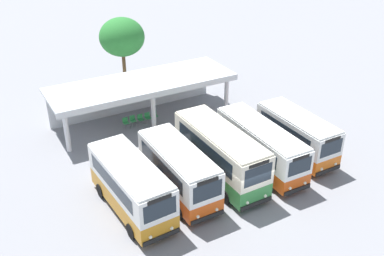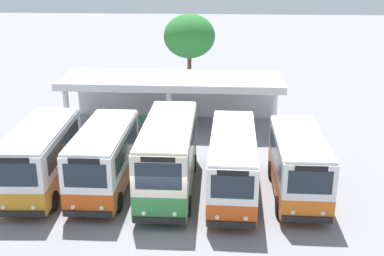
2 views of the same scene
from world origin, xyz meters
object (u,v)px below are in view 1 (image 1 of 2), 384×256
(city_bus_nearest_orange, at_px, (131,185))
(waiting_chair_fifth_seat, at_px, (154,115))
(city_bus_middle_cream, at_px, (220,153))
(waiting_chair_second_from_end, at_px, (133,120))
(city_bus_fifth_blue, at_px, (297,134))
(waiting_chair_end_by_column, at_px, (126,122))
(waiting_chair_fourth_seat, at_px, (148,117))
(city_bus_second_in_row, at_px, (178,170))
(waiting_chair_middle_seat, at_px, (140,118))
(city_bus_fourth_amber, at_px, (260,145))

(city_bus_nearest_orange, distance_m, waiting_chair_fifth_seat, 11.46)
(city_bus_middle_cream, bearing_deg, waiting_chair_second_from_end, 102.53)
(city_bus_fifth_blue, relative_size, waiting_chair_second_from_end, 7.59)
(waiting_chair_end_by_column, height_order, waiting_chair_second_from_end, same)
(waiting_chair_fifth_seat, bearing_deg, waiting_chair_fourth_seat, -174.33)
(waiting_chair_end_by_column, distance_m, waiting_chair_fourth_seat, 1.87)
(city_bus_middle_cream, relative_size, waiting_chair_fifth_seat, 9.22)
(waiting_chair_second_from_end, bearing_deg, waiting_chair_fourth_seat, -4.99)
(city_bus_nearest_orange, relative_size, waiting_chair_second_from_end, 8.29)
(city_bus_second_in_row, bearing_deg, waiting_chair_fifth_seat, 73.54)
(city_bus_nearest_orange, bearing_deg, waiting_chair_fourth_seat, 61.18)
(waiting_chair_middle_seat, bearing_deg, city_bus_second_in_row, -99.48)
(city_bus_fifth_blue, height_order, waiting_chair_second_from_end, city_bus_fifth_blue)
(city_bus_middle_cream, relative_size, city_bus_fifth_blue, 1.21)
(city_bus_middle_cream, height_order, waiting_chair_end_by_column, city_bus_middle_cream)
(city_bus_fourth_amber, distance_m, waiting_chair_middle_seat, 10.66)
(city_bus_middle_cream, distance_m, waiting_chair_fourth_seat, 9.53)
(city_bus_fourth_amber, relative_size, waiting_chair_second_from_end, 9.19)
(waiting_chair_second_from_end, relative_size, waiting_chair_fifth_seat, 1.00)
(waiting_chair_middle_seat, height_order, waiting_chair_fifth_seat, same)
(city_bus_middle_cream, xyz_separation_m, waiting_chair_second_from_end, (-2.11, 9.50, -1.39))
(waiting_chair_second_from_end, bearing_deg, city_bus_fifth_blue, -49.46)
(waiting_chair_end_by_column, bearing_deg, city_bus_nearest_orange, -109.55)
(city_bus_nearest_orange, xyz_separation_m, waiting_chair_end_by_column, (3.45, 9.71, -1.24))
(city_bus_fourth_amber, bearing_deg, city_bus_nearest_orange, -179.23)
(city_bus_middle_cream, bearing_deg, waiting_chair_fourth_seat, 95.26)
(waiting_chair_second_from_end, bearing_deg, waiting_chair_middle_seat, -8.41)
(city_bus_nearest_orange, relative_size, city_bus_middle_cream, 0.90)
(waiting_chair_middle_seat, relative_size, waiting_chair_fifth_seat, 1.00)
(city_bus_nearest_orange, bearing_deg, city_bus_fifth_blue, 0.37)
(city_bus_middle_cream, relative_size, waiting_chair_end_by_column, 9.22)
(city_bus_middle_cream, distance_m, city_bus_fourth_amber, 3.10)
(city_bus_nearest_orange, bearing_deg, city_bus_fourth_amber, 0.77)
(city_bus_fourth_amber, xyz_separation_m, waiting_chair_second_from_end, (-5.20, 9.65, -1.17))
(city_bus_second_in_row, height_order, waiting_chair_middle_seat, city_bus_second_in_row)
(city_bus_second_in_row, distance_m, waiting_chair_fifth_seat, 10.13)
(city_bus_second_in_row, xyz_separation_m, waiting_chair_end_by_column, (0.36, 9.63, -1.23))
(city_bus_middle_cream, relative_size, waiting_chair_second_from_end, 9.22)
(waiting_chair_middle_seat, xyz_separation_m, waiting_chair_fourth_seat, (0.62, -0.02, 0.00))
(city_bus_middle_cream, height_order, city_bus_fourth_amber, city_bus_middle_cream)
(city_bus_nearest_orange, xyz_separation_m, waiting_chair_middle_seat, (4.69, 9.68, -1.24))
(city_bus_fifth_blue, distance_m, waiting_chair_second_from_end, 12.81)
(waiting_chair_middle_seat, relative_size, waiting_chair_fourth_seat, 1.00)
(city_bus_second_in_row, xyz_separation_m, waiting_chair_fourth_seat, (2.23, 9.59, -1.23))
(waiting_chair_end_by_column, xyz_separation_m, waiting_chair_fourth_seat, (1.87, -0.05, 0.00))
(waiting_chair_fifth_seat, bearing_deg, city_bus_middle_cream, -88.54)
(city_bus_fifth_blue, height_order, waiting_chair_end_by_column, city_bus_fifth_blue)
(city_bus_second_in_row, bearing_deg, waiting_chair_middle_seat, 80.52)
(city_bus_middle_cream, xyz_separation_m, city_bus_fourth_amber, (3.09, -0.15, -0.22))
(waiting_chair_middle_seat, distance_m, waiting_chair_fifth_seat, 1.25)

